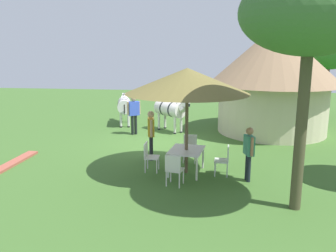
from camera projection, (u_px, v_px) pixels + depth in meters
ground_plane at (160, 144)px, 14.18m from camera, size 36.00×36.00×0.00m
thatched_hut at (274, 75)px, 15.77m from camera, size 5.79×5.79×4.73m
shade_umbrella at (187, 81)px, 10.37m from camera, size 3.65×3.65×3.19m
patio_dining_table at (186, 152)px, 10.84m from camera, size 1.34×1.12×0.74m
patio_chair_west_end at (224, 158)px, 10.67m from camera, size 0.46×0.44×0.90m
patio_chair_near_lawn at (190, 146)px, 11.98m from camera, size 0.43×0.45×0.90m
patio_chair_near_hut at (149, 155)px, 11.02m from camera, size 0.44×0.42×0.90m
patio_chair_east_end at (174, 168)px, 9.82m from camera, size 0.51×0.52×0.90m
guest_beside_umbrella at (151, 131)px, 12.05m from camera, size 0.59×0.30×1.69m
guest_behind_table at (249, 149)px, 10.11m from camera, size 0.55×0.30×1.58m
standing_watcher at (134, 111)px, 15.58m from camera, size 0.44×0.52×1.72m
zebra_nearest_camera at (171, 109)px, 16.17m from camera, size 1.65×1.75×1.56m
zebra_by_umbrella at (124, 105)px, 17.60m from camera, size 2.16×1.01×1.52m
acacia_tree_left_background at (329, 53)px, 19.03m from camera, size 2.93×2.93×4.36m
acacia_tree_far_lawn at (311, 15)px, 7.60m from camera, size 3.07×3.07×5.41m
brick_patio_kerb at (11, 164)px, 11.66m from camera, size 2.81×0.46×0.08m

